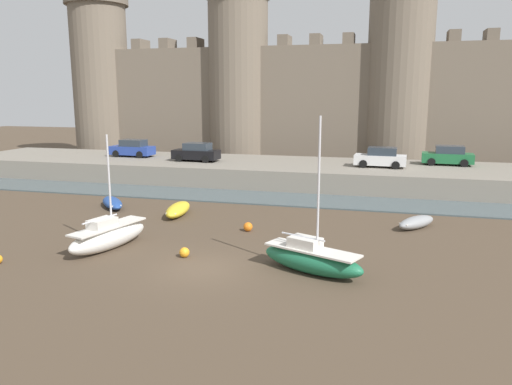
{
  "coord_description": "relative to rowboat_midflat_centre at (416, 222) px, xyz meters",
  "views": [
    {
      "loc": [
        7.67,
        -19.63,
        7.62
      ],
      "look_at": [
        1.09,
        5.19,
        2.5
      ],
      "focal_mm": 35.0,
      "sensor_mm": 36.0,
      "label": 1
    }
  ],
  "objects": [
    {
      "name": "car_quay_centre_west",
      "position": [
        -18.2,
        12.09,
        2.1
      ],
      "size": [
        4.18,
        2.03,
        1.62
      ],
      "color": "black",
      "rests_on": "quay_road"
    },
    {
      "name": "ground_plane",
      "position": [
        -9.48,
        -9.51,
        -0.37
      ],
      "size": [
        160.0,
        160.0,
        0.0
      ],
      "primitive_type": "plane",
      "color": "#4C3D2D"
    },
    {
      "name": "rowboat_foreground_right",
      "position": [
        -14.48,
        -0.66,
        0.03
      ],
      "size": [
        1.59,
        3.68,
        0.77
      ],
      "color": "yellow",
      "rests_on": "ground"
    },
    {
      "name": "rowboat_midflat_right",
      "position": [
        -19.68,
        0.27,
        -0.03
      ],
      "size": [
        3.21,
        3.45,
        0.65
      ],
      "color": "#234793",
      "rests_on": "ground"
    },
    {
      "name": "car_quay_centre_east",
      "position": [
        -25.26,
        13.54,
        2.1
      ],
      "size": [
        4.18,
        2.03,
        1.62
      ],
      "color": "#263F99",
      "rests_on": "quay_road"
    },
    {
      "name": "mooring_buoy_near_shore",
      "position": [
        -10.85,
        -8.22,
        -0.13
      ],
      "size": [
        0.48,
        0.48,
        0.48
      ],
      "primitive_type": "sphere",
      "color": "orange",
      "rests_on": "ground"
    },
    {
      "name": "car_quay_east",
      "position": [
        3.12,
        15.17,
        2.1
      ],
      "size": [
        4.18,
        2.03,
        1.62
      ],
      "color": "#1E6638",
      "rests_on": "quay_road"
    },
    {
      "name": "rowboat_midflat_centre",
      "position": [
        0.0,
        0.0,
        0.0
      ],
      "size": [
        2.57,
        3.0,
        0.7
      ],
      "color": "gray",
      "rests_on": "ground"
    },
    {
      "name": "water_channel",
      "position": [
        -9.48,
        5.72,
        -0.32
      ],
      "size": [
        80.0,
        4.5,
        0.1
      ],
      "primitive_type": "cube",
      "color": "#47565B",
      "rests_on": "ground"
    },
    {
      "name": "sailboat_foreground_left",
      "position": [
        -4.74,
        -8.73,
        0.27
      ],
      "size": [
        4.98,
        3.13,
        6.73
      ],
      "color": "#1E6B47",
      "rests_on": "ground"
    },
    {
      "name": "castle",
      "position": [
        -9.48,
        24.11,
        7.86
      ],
      "size": [
        57.72,
        7.15,
        21.45
      ],
      "color": "#706354",
      "rests_on": "ground"
    },
    {
      "name": "quay_road",
      "position": [
        -9.48,
        12.97,
        0.48
      ],
      "size": [
        62.57,
        10.0,
        1.69
      ],
      "primitive_type": "cube",
      "color": "gray",
      "rests_on": "ground"
    },
    {
      "name": "mooring_buoy_mid_mud",
      "position": [
        -9.18,
        -3.08,
        -0.11
      ],
      "size": [
        0.51,
        0.51,
        0.51
      ],
      "primitive_type": "sphere",
      "color": "orange",
      "rests_on": "ground"
    },
    {
      "name": "car_quay_west",
      "position": [
        -2.31,
        12.47,
        2.1
      ],
      "size": [
        4.18,
        2.03,
        1.62
      ],
      "color": "silver",
      "rests_on": "quay_road"
    },
    {
      "name": "sailboat_near_channel_right",
      "position": [
        -15.0,
        -7.98,
        0.32
      ],
      "size": [
        2.4,
        5.1,
        5.68
      ],
      "color": "silver",
      "rests_on": "ground"
    }
  ]
}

